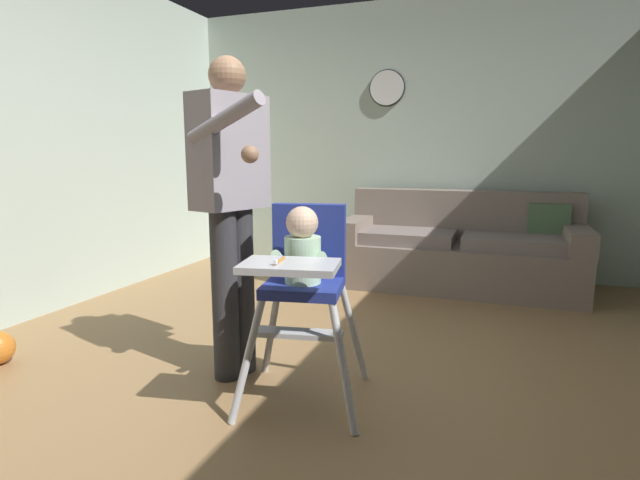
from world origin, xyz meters
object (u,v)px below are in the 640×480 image
at_px(adult_standing, 232,201).
at_px(side_table, 310,242).
at_px(sippy_cup, 307,222).
at_px(high_chair, 304,266).
at_px(couch, 460,251).
at_px(wall_clock, 387,88).

relative_size(adult_standing, side_table, 3.23).
bearing_deg(adult_standing, sippy_cup, 117.52).
bearing_deg(high_chair, couch, 157.41).
bearing_deg(couch, wall_clock, -120.35).
height_order(couch, high_chair, high_chair).
xyz_separation_m(couch, adult_standing, (-0.99, -2.35, 0.62)).
distance_m(couch, sippy_cup, 1.43).
height_order(side_table, wall_clock, wall_clock).
xyz_separation_m(high_chair, adult_standing, (-0.46, 0.14, 0.28)).
bearing_deg(couch, high_chair, -12.17).
height_order(high_chair, adult_standing, adult_standing).
height_order(couch, adult_standing, adult_standing).
bearing_deg(sippy_cup, high_chair, -68.93).
height_order(adult_standing, side_table, adult_standing).
distance_m(couch, side_table, 1.38).
relative_size(side_table, sippy_cup, 5.20).
relative_size(high_chair, sippy_cup, 9.66).
distance_m(adult_standing, side_table, 2.13).
height_order(couch, side_table, couch).
distance_m(couch, high_chair, 2.57).
height_order(high_chair, wall_clock, wall_clock).
xyz_separation_m(couch, side_table, (-1.34, -0.33, 0.05)).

